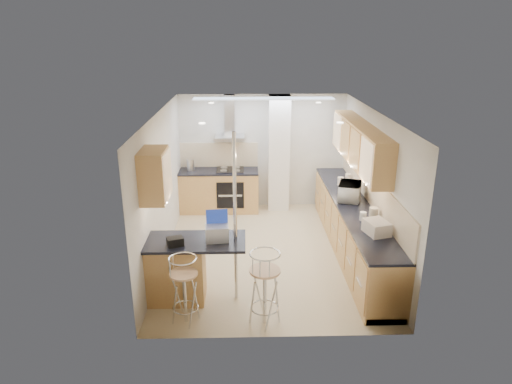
{
  "coord_description": "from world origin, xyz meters",
  "views": [
    {
      "loc": [
        -0.4,
        -7.34,
        3.73
      ],
      "look_at": [
        -0.19,
        0.2,
        1.08
      ],
      "focal_mm": 32.0,
      "sensor_mm": 36.0,
      "label": 1
    }
  ],
  "objects_px": {
    "bar_stool_near": "(184,290)",
    "bar_stool_end": "(265,289)",
    "laptop": "(217,233)",
    "bread_bin": "(377,227)",
    "microwave": "(350,192)"
  },
  "relations": [
    {
      "from": "microwave",
      "to": "bread_bin",
      "type": "bearing_deg",
      "value": -159.92
    },
    {
      "from": "bar_stool_end",
      "to": "bread_bin",
      "type": "bearing_deg",
      "value": -42.35
    },
    {
      "from": "microwave",
      "to": "bar_stool_near",
      "type": "distance_m",
      "value": 3.53
    },
    {
      "from": "laptop",
      "to": "bread_bin",
      "type": "bearing_deg",
      "value": -1.13
    },
    {
      "from": "bar_stool_near",
      "to": "bar_stool_end",
      "type": "bearing_deg",
      "value": -1.13
    },
    {
      "from": "microwave",
      "to": "bar_stool_end",
      "type": "xyz_separation_m",
      "value": [
        -1.6,
        -2.29,
        -0.54
      ]
    },
    {
      "from": "laptop",
      "to": "bar_stool_end",
      "type": "distance_m",
      "value": 1.05
    },
    {
      "from": "bar_stool_near",
      "to": "bread_bin",
      "type": "height_order",
      "value": "bread_bin"
    },
    {
      "from": "bread_bin",
      "to": "microwave",
      "type": "bearing_deg",
      "value": 77.82
    },
    {
      "from": "bar_stool_near",
      "to": "laptop",
      "type": "bearing_deg",
      "value": 56.24
    },
    {
      "from": "microwave",
      "to": "bar_stool_end",
      "type": "height_order",
      "value": "microwave"
    },
    {
      "from": "bar_stool_near",
      "to": "bar_stool_end",
      "type": "distance_m",
      "value": 1.07
    },
    {
      "from": "microwave",
      "to": "bar_stool_near",
      "type": "relative_size",
      "value": 0.56
    },
    {
      "from": "microwave",
      "to": "laptop",
      "type": "bearing_deg",
      "value": 143.25
    },
    {
      "from": "laptop",
      "to": "bar_stool_near",
      "type": "relative_size",
      "value": 0.33
    }
  ]
}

